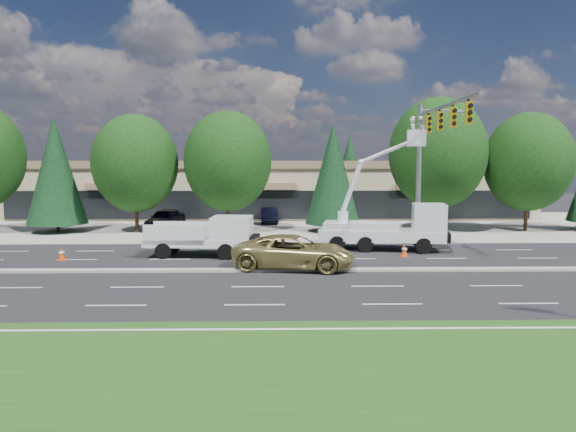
{
  "coord_description": "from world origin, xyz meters",
  "views": [
    {
      "loc": [
        0.89,
        -24.17,
        5.0
      ],
      "look_at": [
        1.36,
        2.63,
        2.4
      ],
      "focal_mm": 32.0,
      "sensor_mm": 36.0,
      "label": 1
    }
  ],
  "objects_px": {
    "utility_pickup": "(207,240)",
    "bucket_truck": "(392,222)",
    "signal_mast": "(429,149)",
    "minivan": "(294,252)"
  },
  "relations": [
    {
      "from": "signal_mast",
      "to": "bucket_truck",
      "type": "bearing_deg",
      "value": -158.1
    },
    {
      "from": "minivan",
      "to": "bucket_truck",
      "type": "bearing_deg",
      "value": -38.57
    },
    {
      "from": "signal_mast",
      "to": "bucket_truck",
      "type": "distance_m",
      "value": 5.06
    },
    {
      "from": "utility_pickup",
      "to": "bucket_truck",
      "type": "distance_m",
      "value": 10.97
    },
    {
      "from": "utility_pickup",
      "to": "minivan",
      "type": "height_order",
      "value": "utility_pickup"
    },
    {
      "from": "signal_mast",
      "to": "utility_pickup",
      "type": "relative_size",
      "value": 1.7
    },
    {
      "from": "signal_mast",
      "to": "minivan",
      "type": "relative_size",
      "value": 1.71
    },
    {
      "from": "signal_mast",
      "to": "bucket_truck",
      "type": "relative_size",
      "value": 1.29
    },
    {
      "from": "signal_mast",
      "to": "minivan",
      "type": "bearing_deg",
      "value": -142.52
    },
    {
      "from": "utility_pickup",
      "to": "minivan",
      "type": "xyz_separation_m",
      "value": [
        4.76,
        -3.57,
        -0.09
      ]
    }
  ]
}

